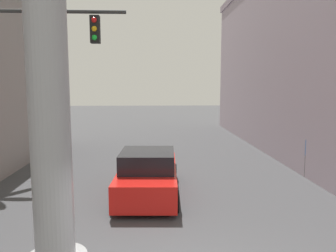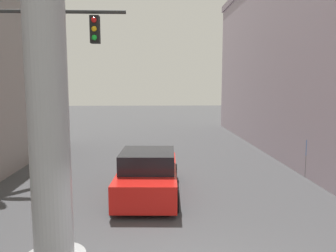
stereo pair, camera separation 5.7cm
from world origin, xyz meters
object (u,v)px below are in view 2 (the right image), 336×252
object	(u,v)px
palm_tree_mid_left	(3,42)
pedestrian_mid_right	(310,152)
car_lead	(148,174)
pedestrian_far_left	(56,133)
palm_tree_mid_right	(298,69)

from	to	relation	value
palm_tree_mid_left	pedestrian_mid_right	xyz separation A→B (m)	(12.56, -1.52, -4.48)
car_lead	pedestrian_far_left	xyz separation A→B (m)	(-5.47, 8.08, 0.27)
palm_tree_mid_left	palm_tree_mid_right	xyz separation A→B (m)	(13.72, 2.59, -0.98)
pedestrian_far_left	pedestrian_mid_right	world-z (taller)	pedestrian_mid_right
pedestrian_far_left	car_lead	bearing A→B (deg)	-55.91
pedestrian_far_left	pedestrian_mid_right	size ratio (longest dim) A/B	0.95
car_lead	palm_tree_mid_right	xyz separation A→B (m)	(7.63, 5.95, 3.82)
palm_tree_mid_right	pedestrian_far_left	xyz separation A→B (m)	(-13.10, 2.13, -3.55)
palm_tree_mid_left	pedestrian_mid_right	world-z (taller)	palm_tree_mid_left
palm_tree_mid_right	pedestrian_mid_right	size ratio (longest dim) A/B	4.38
palm_tree_mid_left	pedestrian_far_left	xyz separation A→B (m)	(0.62, 4.71, -4.53)
palm_tree_mid_left	palm_tree_mid_right	size ratio (longest dim) A/B	1.14
pedestrian_mid_right	car_lead	bearing A→B (deg)	-164.13
palm_tree_mid_right	palm_tree_mid_left	bearing A→B (deg)	-169.32
palm_tree_mid_right	pedestrian_mid_right	distance (m)	5.52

